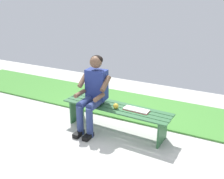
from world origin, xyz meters
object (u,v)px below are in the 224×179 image
Objects in this scene: bench_near at (116,112)px; apple at (116,106)px; book_open at (136,110)px; person_seated at (93,91)px.

apple reaches higher than bench_near.
apple is (-0.03, 0.07, 0.14)m from bench_near.
apple is at bearing 16.88° from book_open.
bench_near is 21.20× the size of apple.
bench_near is 0.51m from person_seated.
apple is 0.33m from book_open.
person_seated is at bearing 15.01° from bench_near.
bench_near is at bearing -68.94° from apple.
person_seated reaches higher than apple.
person_seated is at bearing 11.75° from book_open.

